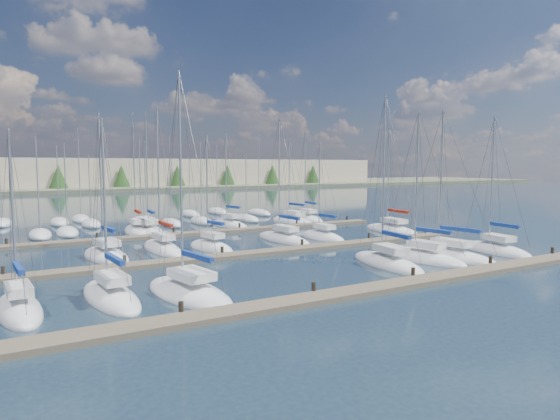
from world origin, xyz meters
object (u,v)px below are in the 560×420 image
sailboat_o (150,231)px  sailboat_k (283,239)px  sailboat_f (447,256)px  sailboat_n (137,231)px  sailboat_d (387,263)px  sailboat_j (211,247)px  sailboat_r (307,219)px  sailboat_b (111,297)px  sailboat_l (322,237)px  sailboat_i (162,248)px  sailboat_c (189,293)px  sailboat_a (19,309)px  sailboat_q (292,221)px  sailboat_h (106,256)px  sailboat_g (495,250)px  sailboat_p (229,225)px  sailboat_m (391,230)px  sailboat_e (422,258)px

sailboat_o → sailboat_k: 16.25m
sailboat_f → sailboat_n: sailboat_n is taller
sailboat_d → sailboat_j: bearing=132.6°
sailboat_r → sailboat_d: bearing=-105.4°
sailboat_b → sailboat_o: 27.28m
sailboat_l → sailboat_n: size_ratio=0.75×
sailboat_i → sailboat_n: bearing=85.1°
sailboat_b → sailboat_c: (4.16, -1.38, 0.00)m
sailboat_l → sailboat_a: size_ratio=1.04×
sailboat_b → sailboat_q: (28.03, 26.53, -0.00)m
sailboat_f → sailboat_k: 16.23m
sailboat_o → sailboat_i: bearing=-96.2°
sailboat_l → sailboat_k: bearing=165.4°
sailboat_b → sailboat_k: size_ratio=0.84×
sailboat_d → sailboat_a: bearing=-173.7°
sailboat_a → sailboat_n: bearing=60.6°
sailboat_d → sailboat_c: sailboat_c is taller
sailboat_h → sailboat_g: (30.58, -14.26, 0.01)m
sailboat_o → sailboat_k: (10.48, -12.42, -0.00)m
sailboat_p → sailboat_k: 13.49m
sailboat_d → sailboat_k: (-1.12, 14.19, 0.00)m
sailboat_g → sailboat_m: 14.31m
sailboat_g → sailboat_f: bearing=-177.1°
sailboat_m → sailboat_o: (-24.78, 12.87, 0.02)m
sailboat_c → sailboat_k: sailboat_c is taller
sailboat_b → sailboat_i: sailboat_i is taller
sailboat_k → sailboat_m: bearing=-6.1°
sailboat_f → sailboat_h: bearing=142.9°
sailboat_d → sailboat_l: bearing=84.3°
sailboat_a → sailboat_o: bearing=57.6°
sailboat_p → sailboat_a: 35.92m
sailboat_m → sailboat_n: bearing=156.8°
sailboat_p → sailboat_m: sailboat_m is taller
sailboat_d → sailboat_f: (6.36, -0.21, -0.01)m
sailboat_r → sailboat_q: (-3.26, -1.28, -0.02)m
sailboat_j → sailboat_b: 16.62m
sailboat_h → sailboat_k: bearing=-6.5°
sailboat_f → sailboat_e: (-2.56, 0.30, 0.01)m
sailboat_n → sailboat_k: 17.79m
sailboat_g → sailboat_k: sailboat_k is taller
sailboat_n → sailboat_g: bearing=-45.7°
sailboat_m → sailboat_o: size_ratio=0.86×
sailboat_b → sailboat_g: bearing=-7.9°
sailboat_e → sailboat_i: 22.66m
sailboat_r → sailboat_b: bearing=-132.6°
sailboat_g → sailboat_e: (-8.35, 0.62, -0.00)m
sailboat_c → sailboat_i: bearing=69.9°
sailboat_r → sailboat_g: 29.09m
sailboat_i → sailboat_q: bearing=27.9°
sailboat_g → sailboat_b: (-32.39, 1.26, -0.01)m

